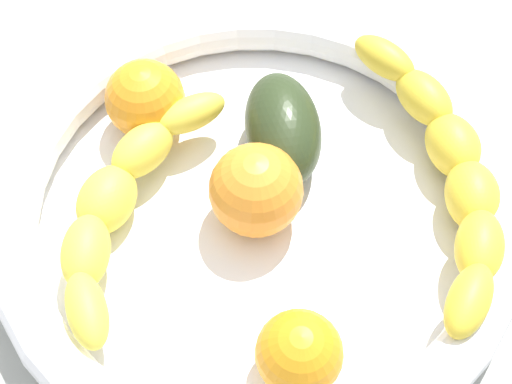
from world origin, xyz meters
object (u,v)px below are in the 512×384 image
at_px(banana_draped_right, 450,169).
at_px(avocado_dark, 283,128).
at_px(banana_draped_left, 120,200).
at_px(orange_mid_left, 145,99).
at_px(fruit_bowl, 256,207).
at_px(orange_front, 299,353).
at_px(orange_mid_right, 251,188).

bearing_deg(banana_draped_right, avocado_dark, 168.24).
xyz_separation_m(banana_draped_left, banana_draped_right, (0.22, 0.05, 0.00)).
bearing_deg(banana_draped_right, orange_mid_left, 169.91).
distance_m(fruit_bowl, orange_front, 0.12).
bearing_deg(banana_draped_left, banana_draped_right, 11.61).
relative_size(orange_front, orange_mid_right, 0.83).
bearing_deg(orange_front, avocado_dark, 97.79).
distance_m(fruit_bowl, orange_mid_left, 0.12).
bearing_deg(fruit_bowl, banana_draped_right, 14.24).
bearing_deg(orange_mid_left, banana_draped_right, -10.09).
xyz_separation_m(orange_mid_left, orange_mid_right, (0.09, -0.07, 0.00)).
xyz_separation_m(orange_front, orange_mid_left, (-0.13, 0.18, 0.00)).
height_order(fruit_bowl, orange_front, orange_front).
distance_m(orange_mid_left, avocado_dark, 0.10).
bearing_deg(banana_draped_left, avocado_dark, 33.79).
bearing_deg(orange_front, banana_draped_left, 142.97).
bearing_deg(orange_mid_left, avocado_dark, -8.14).
xyz_separation_m(orange_front, avocado_dark, (-0.02, 0.17, 0.00)).
distance_m(orange_mid_left, orange_mid_right, 0.11).
relative_size(banana_draped_right, avocado_dark, 2.70).
bearing_deg(orange_front, fruit_bowl, 108.54).
xyz_separation_m(banana_draped_right, orange_front, (-0.10, -0.14, -0.00)).
distance_m(banana_draped_left, orange_mid_right, 0.09).
height_order(banana_draped_left, orange_front, orange_front).
distance_m(orange_front, orange_mid_right, 0.12).
xyz_separation_m(orange_front, orange_mid_right, (-0.04, 0.11, 0.01)).
bearing_deg(fruit_bowl, avocado_dark, 76.69).
xyz_separation_m(banana_draped_left, orange_mid_left, (0.00, 0.09, 0.00)).
relative_size(orange_front, avocado_dark, 0.58).
relative_size(fruit_bowl, avocado_dark, 3.93).
bearing_deg(orange_front, banana_draped_right, 56.28).
xyz_separation_m(banana_draped_right, orange_mid_right, (-0.14, -0.03, 0.00)).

